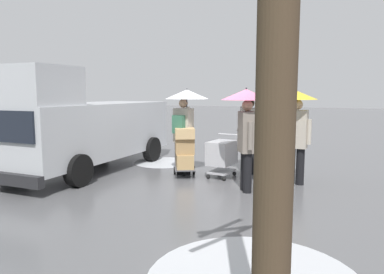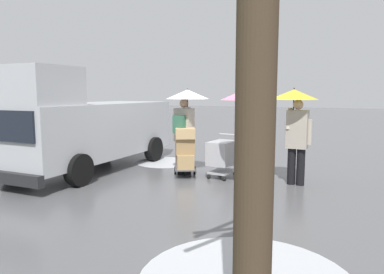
{
  "view_description": "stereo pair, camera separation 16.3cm",
  "coord_description": "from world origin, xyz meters",
  "px_view_note": "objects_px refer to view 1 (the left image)",
  "views": [
    {
      "loc": [
        -2.91,
        7.76,
        2.03
      ],
      "look_at": [
        0.22,
        0.44,
        1.05
      ],
      "focal_mm": 33.49,
      "sensor_mm": 36.0,
      "label": 1
    },
    {
      "loc": [
        -3.05,
        7.69,
        2.03
      ],
      "look_at": [
        0.22,
        0.44,
        1.05
      ],
      "focal_mm": 33.49,
      "sensor_mm": 36.0,
      "label": 2
    }
  ],
  "objects_px": {
    "shopping_cart_vendor": "(222,154)",
    "pedestrian_far_side": "(248,111)",
    "pedestrian_black_side": "(295,114)",
    "pedestrian_white_side": "(246,115)",
    "bare_tree_near": "(276,79)",
    "hand_dolly_boxes": "(185,149)",
    "pedestrian_pink_side": "(185,112)",
    "cargo_van_parked_right": "(83,126)"
  },
  "relations": [
    {
      "from": "hand_dolly_boxes",
      "to": "bare_tree_near",
      "type": "bearing_deg",
      "value": 119.19
    },
    {
      "from": "pedestrian_black_side",
      "to": "pedestrian_far_side",
      "type": "relative_size",
      "value": 1.0
    },
    {
      "from": "cargo_van_parked_right",
      "to": "pedestrian_white_side",
      "type": "bearing_deg",
      "value": 177.05
    },
    {
      "from": "shopping_cart_vendor",
      "to": "pedestrian_black_side",
      "type": "height_order",
      "value": "pedestrian_black_side"
    },
    {
      "from": "hand_dolly_boxes",
      "to": "pedestrian_far_side",
      "type": "bearing_deg",
      "value": -144.48
    },
    {
      "from": "pedestrian_black_side",
      "to": "shopping_cart_vendor",
      "type": "bearing_deg",
      "value": 0.93
    },
    {
      "from": "shopping_cart_vendor",
      "to": "hand_dolly_boxes",
      "type": "xyz_separation_m",
      "value": [
        0.83,
        0.35,
        0.13
      ]
    },
    {
      "from": "bare_tree_near",
      "to": "hand_dolly_boxes",
      "type": "bearing_deg",
      "value": -60.81
    },
    {
      "from": "cargo_van_parked_right",
      "to": "pedestrian_black_side",
      "type": "relative_size",
      "value": 2.49
    },
    {
      "from": "pedestrian_white_side",
      "to": "pedestrian_far_side",
      "type": "height_order",
      "value": "same"
    },
    {
      "from": "shopping_cart_vendor",
      "to": "pedestrian_pink_side",
      "type": "distance_m",
      "value": 1.36
    },
    {
      "from": "cargo_van_parked_right",
      "to": "pedestrian_pink_side",
      "type": "relative_size",
      "value": 2.49
    },
    {
      "from": "pedestrian_white_side",
      "to": "pedestrian_pink_side",
      "type": "bearing_deg",
      "value": -24.85
    },
    {
      "from": "pedestrian_pink_side",
      "to": "pedestrian_black_side",
      "type": "relative_size",
      "value": 1.0
    },
    {
      "from": "hand_dolly_boxes",
      "to": "pedestrian_black_side",
      "type": "relative_size",
      "value": 0.61
    },
    {
      "from": "hand_dolly_boxes",
      "to": "pedestrian_pink_side",
      "type": "xyz_separation_m",
      "value": [
        0.08,
        -0.2,
        0.88
      ]
    },
    {
      "from": "shopping_cart_vendor",
      "to": "pedestrian_white_side",
      "type": "height_order",
      "value": "pedestrian_white_side"
    },
    {
      "from": "pedestrian_black_side",
      "to": "pedestrian_far_side",
      "type": "distance_m",
      "value": 1.33
    },
    {
      "from": "pedestrian_black_side",
      "to": "pedestrian_white_side",
      "type": "height_order",
      "value": "same"
    },
    {
      "from": "cargo_van_parked_right",
      "to": "pedestrian_black_side",
      "type": "height_order",
      "value": "cargo_van_parked_right"
    },
    {
      "from": "cargo_van_parked_right",
      "to": "bare_tree_near",
      "type": "height_order",
      "value": "bare_tree_near"
    },
    {
      "from": "cargo_van_parked_right",
      "to": "hand_dolly_boxes",
      "type": "distance_m",
      "value": 2.8
    },
    {
      "from": "pedestrian_black_side",
      "to": "pedestrian_white_side",
      "type": "relative_size",
      "value": 1.0
    },
    {
      "from": "bare_tree_near",
      "to": "pedestrian_far_side",
      "type": "bearing_deg",
      "value": -74.35
    },
    {
      "from": "cargo_van_parked_right",
      "to": "hand_dolly_boxes",
      "type": "bearing_deg",
      "value": -172.08
    },
    {
      "from": "cargo_van_parked_right",
      "to": "pedestrian_far_side",
      "type": "relative_size",
      "value": 2.49
    },
    {
      "from": "pedestrian_white_side",
      "to": "bare_tree_near",
      "type": "height_order",
      "value": "bare_tree_near"
    },
    {
      "from": "shopping_cart_vendor",
      "to": "pedestrian_black_side",
      "type": "xyz_separation_m",
      "value": [
        -1.68,
        -0.03,
        1.0
      ]
    },
    {
      "from": "pedestrian_far_side",
      "to": "bare_tree_near",
      "type": "xyz_separation_m",
      "value": [
        -1.83,
        6.53,
        0.53
      ]
    },
    {
      "from": "shopping_cart_vendor",
      "to": "pedestrian_far_side",
      "type": "height_order",
      "value": "pedestrian_far_side"
    },
    {
      "from": "pedestrian_black_side",
      "to": "pedestrian_white_side",
      "type": "distance_m",
      "value": 1.29
    },
    {
      "from": "cargo_van_parked_right",
      "to": "shopping_cart_vendor",
      "type": "height_order",
      "value": "cargo_van_parked_right"
    },
    {
      "from": "cargo_van_parked_right",
      "to": "pedestrian_white_side",
      "type": "xyz_separation_m",
      "value": [
        -4.39,
        0.23,
        0.41
      ]
    },
    {
      "from": "pedestrian_pink_side",
      "to": "pedestrian_white_side",
      "type": "relative_size",
      "value": 1.0
    },
    {
      "from": "hand_dolly_boxes",
      "to": "bare_tree_near",
      "type": "relative_size",
      "value": 0.32
    },
    {
      "from": "bare_tree_near",
      "to": "pedestrian_white_side",
      "type": "bearing_deg",
      "value": -73.66
    },
    {
      "from": "pedestrian_black_side",
      "to": "bare_tree_near",
      "type": "height_order",
      "value": "bare_tree_near"
    },
    {
      "from": "pedestrian_white_side",
      "to": "bare_tree_near",
      "type": "distance_m",
      "value": 5.23
    },
    {
      "from": "pedestrian_pink_side",
      "to": "pedestrian_black_side",
      "type": "distance_m",
      "value": 2.59
    },
    {
      "from": "shopping_cart_vendor",
      "to": "hand_dolly_boxes",
      "type": "height_order",
      "value": "hand_dolly_boxes"
    },
    {
      "from": "pedestrian_white_side",
      "to": "bare_tree_near",
      "type": "relative_size",
      "value": 0.52
    },
    {
      "from": "pedestrian_white_side",
      "to": "pedestrian_far_side",
      "type": "bearing_deg",
      "value": -76.62
    }
  ]
}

